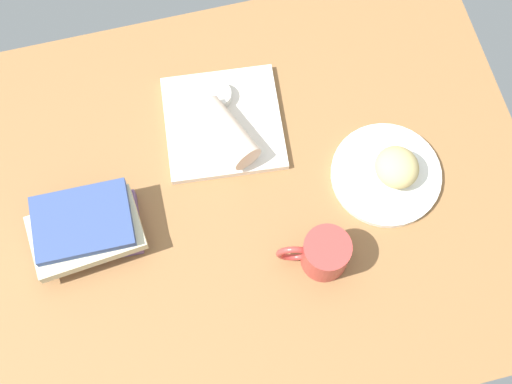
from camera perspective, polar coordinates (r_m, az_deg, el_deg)
name	(u,v)px	position (r cm, az deg, el deg)	size (l,w,h in cm)	color
dining_table	(259,197)	(136.24, 0.23, -0.43)	(110.00, 90.00, 4.00)	olive
round_plate	(386,174)	(137.57, 10.89, 1.46)	(22.02, 22.02, 1.40)	white
scone_pastry	(397,167)	(134.36, 11.78, 2.05)	(8.89, 8.46, 6.26)	tan
square_plate	(223,123)	(139.84, -2.78, 5.84)	(23.59, 23.59, 1.60)	silver
sauce_cup	(217,96)	(140.43, -3.27, 8.11)	(5.78, 5.78, 2.40)	silver
breakfast_wrap	(227,133)	(134.47, -2.48, 5.00)	(6.22, 6.22, 14.51)	beige
book_stack	(86,229)	(131.79, -14.11, -3.01)	(21.53, 16.00, 7.95)	#6B4C7A
coffee_mug	(324,253)	(126.44, 5.71, -5.17)	(13.54, 8.87, 9.01)	#B23833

